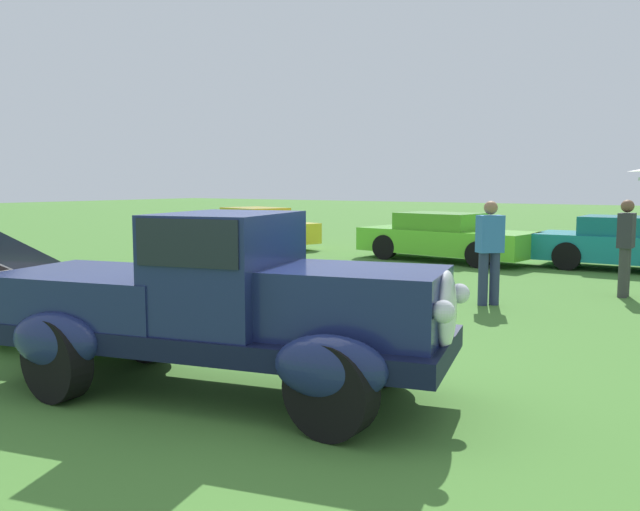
# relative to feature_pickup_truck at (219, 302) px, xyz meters

# --- Properties ---
(ground_plane) EXTENTS (120.00, 120.00, 0.00)m
(ground_plane) POSITION_rel_feature_pickup_truck_xyz_m (0.35, 0.11, -0.87)
(ground_plane) COLOR #42752D
(feature_pickup_truck) EXTENTS (4.62, 2.60, 1.70)m
(feature_pickup_truck) POSITION_rel_feature_pickup_truck_xyz_m (0.00, 0.00, 0.00)
(feature_pickup_truck) COLOR black
(feature_pickup_truck) RESTS_ON ground_plane
(neighbor_convertible) EXTENTS (4.44, 2.89, 1.40)m
(neighbor_convertible) POSITION_rel_feature_pickup_truck_xyz_m (-3.68, 0.27, -0.29)
(neighbor_convertible) COLOR silver
(neighbor_convertible) RESTS_ON ground_plane
(show_car_yellow) EXTENTS (4.45, 2.78, 1.22)m
(show_car_yellow) POSITION_rel_feature_pickup_truck_xyz_m (-8.80, 11.34, -0.27)
(show_car_yellow) COLOR yellow
(show_car_yellow) RESTS_ON ground_plane
(show_car_lime) EXTENTS (4.67, 2.25, 1.22)m
(show_car_lime) POSITION_rel_feature_pickup_truck_xyz_m (-2.51, 11.15, -0.27)
(show_car_lime) COLOR #60C62D
(show_car_lime) RESTS_ON ground_plane
(show_car_teal) EXTENTS (4.10, 1.76, 1.22)m
(show_car_teal) POSITION_rel_feature_pickup_truck_xyz_m (1.74, 11.75, -0.27)
(show_car_teal) COLOR teal
(show_car_teal) RESTS_ON ground_plane
(spectator_near_truck) EXTENTS (0.24, 0.40, 1.69)m
(spectator_near_truck) POSITION_rel_feature_pickup_truck_xyz_m (2.25, 7.85, 0.05)
(spectator_near_truck) COLOR #383838
(spectator_near_truck) RESTS_ON ground_plane
(spectator_by_row) EXTENTS (0.45, 0.45, 1.69)m
(spectator_by_row) POSITION_rel_feature_pickup_truck_xyz_m (0.56, 5.78, 0.05)
(spectator_by_row) COLOR #283351
(spectator_by_row) RESTS_ON ground_plane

